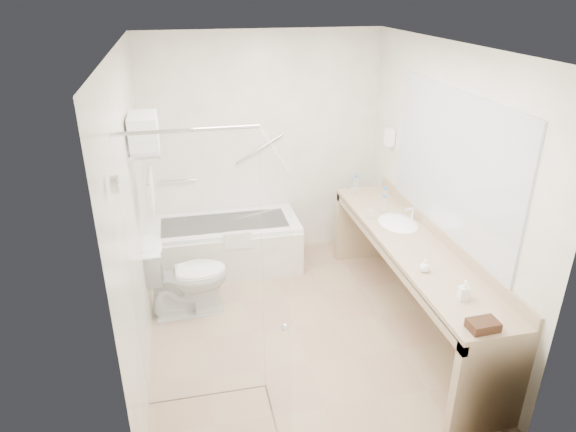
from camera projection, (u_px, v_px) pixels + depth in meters
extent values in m
plane|color=tan|center=(295.00, 327.00, 4.77)|extent=(3.20, 3.20, 0.00)
cube|color=silver|center=(297.00, 46.00, 3.74)|extent=(2.60, 3.20, 0.10)
cube|color=white|center=(263.00, 148.00, 5.68)|extent=(2.60, 0.10, 2.50)
cube|color=white|center=(361.00, 314.00, 2.83)|extent=(2.60, 0.10, 2.50)
cube|color=white|center=(134.00, 217.00, 4.00)|extent=(0.10, 3.20, 2.50)
cube|color=white|center=(440.00, 191.00, 4.51)|extent=(0.10, 3.20, 2.50)
cube|color=white|center=(226.00, 245.00, 5.67)|extent=(1.60, 0.70, 0.55)
cube|color=beige|center=(229.00, 263.00, 5.36)|extent=(1.60, 0.02, 0.50)
cube|color=white|center=(238.00, 240.00, 5.29)|extent=(0.28, 0.06, 0.18)
cylinder|color=silver|center=(178.00, 181.00, 5.58)|extent=(0.40, 0.03, 0.03)
cylinder|color=silver|center=(259.00, 149.00, 5.63)|extent=(0.53, 0.03, 0.33)
cube|color=silver|center=(199.00, 279.00, 3.55)|extent=(0.90, 0.01, 2.10)
cube|color=silver|center=(275.00, 307.00, 3.24)|extent=(0.02, 0.90, 2.10)
cylinder|color=silver|center=(186.00, 130.00, 3.11)|extent=(0.90, 0.02, 0.02)
sphere|color=silver|center=(285.00, 327.00, 3.13)|extent=(0.05, 0.05, 0.05)
cylinder|color=silver|center=(115.00, 184.00, 2.70)|extent=(0.04, 0.10, 0.10)
cube|color=silver|center=(146.00, 148.00, 4.15)|extent=(0.24, 0.55, 0.02)
cylinder|color=silver|center=(149.00, 173.00, 4.24)|extent=(0.02, 0.55, 0.02)
cube|color=white|center=(151.00, 191.00, 4.31)|extent=(0.03, 0.42, 0.32)
cube|color=white|center=(145.00, 141.00, 4.13)|extent=(0.22, 0.40, 0.08)
cube|color=white|center=(144.00, 131.00, 4.09)|extent=(0.22, 0.40, 0.08)
cube|color=white|center=(142.00, 120.00, 4.06)|extent=(0.22, 0.40, 0.08)
cube|color=tan|center=(413.00, 245.00, 4.50)|extent=(0.55, 2.70, 0.05)
cube|color=tan|center=(441.00, 234.00, 4.51)|extent=(0.03, 2.70, 0.10)
cube|color=tan|center=(385.00, 253.00, 4.47)|extent=(0.04, 2.70, 0.08)
cube|color=tan|center=(489.00, 387.00, 3.51)|extent=(0.55, 0.08, 0.80)
cube|color=tan|center=(360.00, 225.00, 5.84)|extent=(0.55, 0.08, 0.80)
ellipsoid|color=white|center=(398.00, 226.00, 4.86)|extent=(0.40, 0.52, 0.14)
cylinder|color=silver|center=(413.00, 214.00, 4.84)|extent=(0.03, 0.03, 0.14)
cube|color=silver|center=(452.00, 164.00, 4.25)|extent=(0.02, 2.00, 1.20)
cube|color=white|center=(390.00, 137.00, 5.35)|extent=(0.08, 0.10, 0.18)
imported|color=white|center=(186.00, 277.00, 4.84)|extent=(0.82, 0.50, 0.78)
cube|color=#422617|center=(483.00, 325.00, 3.34)|extent=(0.20, 0.14, 0.07)
imported|color=white|center=(463.00, 295.00, 3.66)|extent=(0.09, 0.16, 0.07)
imported|color=white|center=(425.00, 267.00, 4.01)|extent=(0.10, 0.12, 0.08)
cylinder|color=silver|center=(356.00, 185.00, 5.49)|extent=(0.06, 0.06, 0.18)
cylinder|color=blue|center=(357.00, 176.00, 5.45)|extent=(0.03, 0.03, 0.03)
cylinder|color=silver|center=(384.00, 198.00, 5.16)|extent=(0.07, 0.07, 0.19)
cylinder|color=blue|center=(385.00, 188.00, 5.11)|extent=(0.03, 0.03, 0.03)
cylinder|color=silver|center=(383.00, 205.00, 5.01)|extent=(0.06, 0.06, 0.17)
cylinder|color=blue|center=(384.00, 196.00, 4.97)|extent=(0.03, 0.03, 0.02)
cylinder|color=silver|center=(353.00, 191.00, 5.47)|extent=(0.08, 0.08, 0.09)
cylinder|color=silver|center=(370.00, 214.00, 4.92)|extent=(0.09, 0.09, 0.09)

